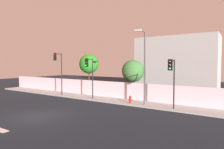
% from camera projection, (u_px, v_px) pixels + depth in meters
% --- Properties ---
extents(ground_plane, '(80.00, 80.00, 0.00)m').
position_uv_depth(ground_plane, '(38.00, 116.00, 14.98)').
color(ground_plane, black).
extents(sidewalk, '(36.00, 2.40, 0.15)m').
position_uv_depth(sidewalk, '(102.00, 99.00, 21.82)').
color(sidewalk, '#AAAAAA').
rests_on(sidewalk, ground).
extents(perimeter_wall, '(36.00, 0.18, 1.80)m').
position_uv_depth(perimeter_wall, '(108.00, 89.00, 22.84)').
color(perimeter_wall, silver).
rests_on(perimeter_wall, sidewalk).
extents(traffic_light_left, '(0.36, 1.19, 5.15)m').
position_uv_depth(traffic_light_left, '(58.00, 65.00, 23.80)').
color(traffic_light_left, black).
rests_on(traffic_light_left, sidewalk).
extents(traffic_light_center, '(0.34, 1.41, 4.21)m').
position_uv_depth(traffic_light_center, '(172.00, 73.00, 16.09)').
color(traffic_light_center, black).
rests_on(traffic_light_center, sidewalk).
extents(traffic_light_right, '(0.41, 1.06, 4.43)m').
position_uv_depth(traffic_light_right, '(89.00, 70.00, 21.18)').
color(traffic_light_right, black).
rests_on(traffic_light_right, sidewalk).
extents(street_lamp_curbside, '(0.62, 2.03, 6.83)m').
position_uv_depth(street_lamp_curbside, '(144.00, 62.00, 18.05)').
color(street_lamp_curbside, '#4C4C51').
rests_on(street_lamp_curbside, sidewalk).
extents(fire_hydrant, '(0.44, 0.26, 0.73)m').
position_uv_depth(fire_hydrant, '(130.00, 99.00, 19.13)').
color(fire_hydrant, red).
rests_on(fire_hydrant, sidewalk).
extents(roadside_tree_leftmost, '(2.58, 2.58, 5.27)m').
position_uv_depth(roadside_tree_leftmost, '(89.00, 64.00, 26.19)').
color(roadside_tree_leftmost, brown).
rests_on(roadside_tree_leftmost, ground).
extents(roadside_tree_midleft, '(2.58, 2.58, 4.45)m').
position_uv_depth(roadside_tree_midleft, '(133.00, 71.00, 22.61)').
color(roadside_tree_midleft, brown).
rests_on(roadside_tree_midleft, ground).
extents(low_building_distant, '(12.47, 6.00, 8.32)m').
position_uv_depth(low_building_distant, '(176.00, 63.00, 32.14)').
color(low_building_distant, '#B1B1B1').
rests_on(low_building_distant, ground).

